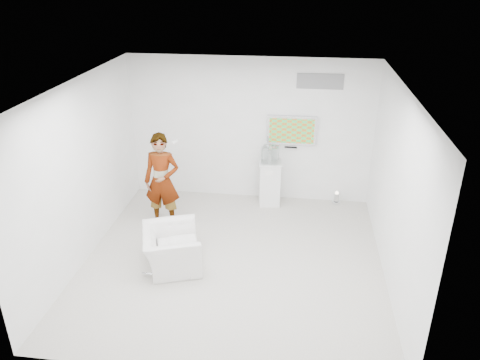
{
  "coord_description": "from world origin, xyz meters",
  "views": [
    {
      "loc": [
        0.99,
        -6.61,
        4.59
      ],
      "look_at": [
        0.04,
        0.6,
        1.24
      ],
      "focal_mm": 35.0,
      "sensor_mm": 36.0,
      "label": 1
    }
  ],
  "objects_px": {
    "tv": "(292,130)",
    "person": "(162,181)",
    "floor_uplight": "(336,198)",
    "armchair": "(172,248)",
    "pedestal": "(269,183)"
  },
  "relations": [
    {
      "from": "armchair",
      "to": "pedestal",
      "type": "bearing_deg",
      "value": -48.84
    },
    {
      "from": "pedestal",
      "to": "floor_uplight",
      "type": "xyz_separation_m",
      "value": [
        1.41,
        0.16,
        -0.34
      ]
    },
    {
      "from": "tv",
      "to": "armchair",
      "type": "distance_m",
      "value": 3.51
    },
    {
      "from": "tv",
      "to": "pedestal",
      "type": "height_order",
      "value": "tv"
    },
    {
      "from": "floor_uplight",
      "to": "tv",
      "type": "bearing_deg",
      "value": 174.37
    },
    {
      "from": "armchair",
      "to": "floor_uplight",
      "type": "distance_m",
      "value": 3.88
    },
    {
      "from": "tv",
      "to": "person",
      "type": "xyz_separation_m",
      "value": [
        -2.34,
        -1.41,
        -0.63
      ]
    },
    {
      "from": "tv",
      "to": "pedestal",
      "type": "xyz_separation_m",
      "value": [
        -0.4,
        -0.26,
        -1.08
      ]
    },
    {
      "from": "tv",
      "to": "armchair",
      "type": "xyz_separation_m",
      "value": [
        -1.83,
        -2.73,
        -1.22
      ]
    },
    {
      "from": "armchair",
      "to": "pedestal",
      "type": "distance_m",
      "value": 2.86
    },
    {
      "from": "tv",
      "to": "floor_uplight",
      "type": "xyz_separation_m",
      "value": [
        1.01,
        -0.1,
        -1.41
      ]
    },
    {
      "from": "pedestal",
      "to": "floor_uplight",
      "type": "distance_m",
      "value": 1.46
    },
    {
      "from": "armchair",
      "to": "floor_uplight",
      "type": "xyz_separation_m",
      "value": [
        2.84,
        2.63,
        -0.2
      ]
    },
    {
      "from": "person",
      "to": "floor_uplight",
      "type": "relative_size",
      "value": 6.81
    },
    {
      "from": "person",
      "to": "pedestal",
      "type": "distance_m",
      "value": 2.3
    }
  ]
}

